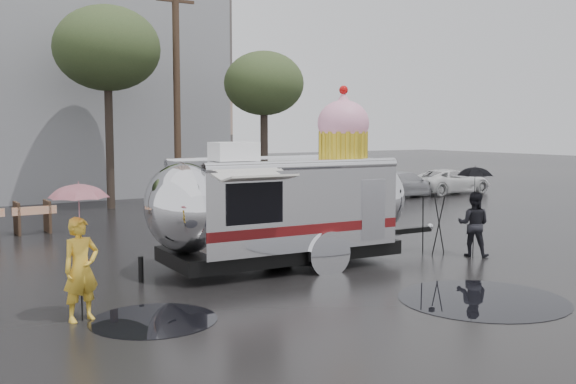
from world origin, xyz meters
TOP-DOWN VIEW (x-y plane):
  - ground at (0.00, 0.00)m, footprint 120.00×120.00m
  - puddles at (1.25, 1.22)m, footprint 11.49×11.01m
  - utility_pole at (2.50, 14.00)m, footprint 1.60×0.28m
  - tree_mid at (0.00, 15.00)m, footprint 4.20×4.20m
  - tree_right at (6.00, 13.00)m, footprint 3.36×3.36m
  - parked_cars at (11.78, 12.00)m, footprint 13.20×1.90m
  - airstream_trailer at (-0.01, 1.72)m, footprint 8.13×3.19m
  - person_left at (-5.35, -0.31)m, footprint 0.72×0.56m
  - umbrella_pink at (-5.35, -0.31)m, footprint 1.22×1.22m
  - person_right at (4.66, 0.14)m, footprint 0.82×0.90m
  - umbrella_black at (4.66, 0.14)m, footprint 1.12×1.12m
  - tripod at (4.08, 0.97)m, footprint 0.63×0.64m

SIDE VIEW (x-z plane):
  - ground at x=0.00m, z-range 0.00..0.00m
  - puddles at x=1.25m, z-range 0.00..0.01m
  - parked_cars at x=11.78m, z-range -0.03..1.47m
  - person_right at x=4.66m, z-range 0.00..1.65m
  - person_left at x=-5.35m, z-range 0.00..1.78m
  - tripod at x=4.08m, z-range 0.16..1.75m
  - airstream_trailer at x=-0.01m, z-range -0.65..3.73m
  - umbrella_black at x=4.66m, z-range 0.77..3.09m
  - umbrella_pink at x=-5.35m, z-range 0.77..3.15m
  - utility_pole at x=2.50m, z-range 0.12..9.12m
  - tree_right at x=6.00m, z-range 1.85..8.27m
  - tree_mid at x=0.00m, z-range 2.33..10.35m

